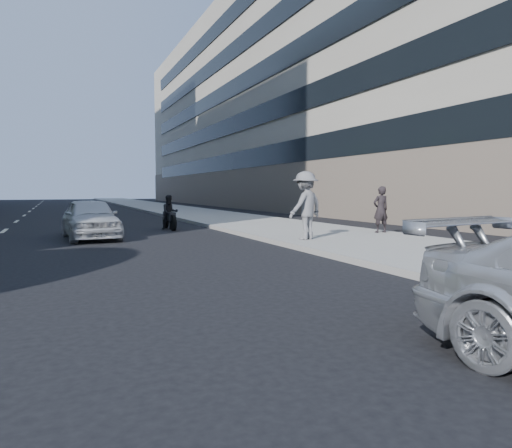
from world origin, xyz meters
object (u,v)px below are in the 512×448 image
jogger (306,206)px  white_sedan_near (90,218)px  pedestrian_woman (381,209)px  motorcycle (170,214)px

jogger → white_sedan_near: size_ratio=0.51×
pedestrian_woman → motorcycle: pedestrian_woman is taller
jogger → pedestrian_woman: jogger is taller
jogger → pedestrian_woman: 3.62m
white_sedan_near → motorcycle: 3.99m
jogger → pedestrian_woman: size_ratio=1.26×
pedestrian_woman → motorcycle: size_ratio=0.79×
pedestrian_woman → motorcycle: (-6.08, 5.85, -0.32)m
pedestrian_woman → white_sedan_near: 9.95m
pedestrian_woman → motorcycle: 8.44m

